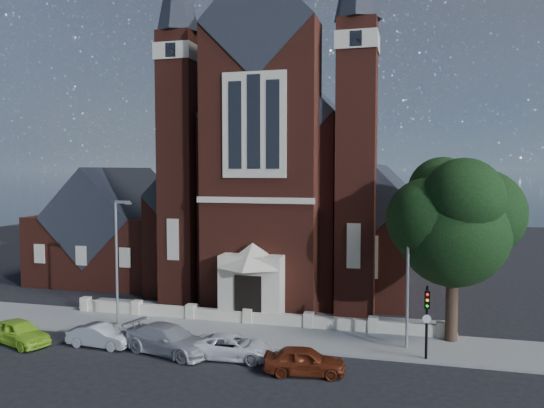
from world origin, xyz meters
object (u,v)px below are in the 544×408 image
(street_lamp_right, at_px, (409,268))
(traffic_signal, at_px, (427,313))
(street_lamp_left, at_px, (118,255))
(car_dark_red, at_px, (304,361))
(parish_hall, at_px, (120,235))
(car_white_suv, at_px, (232,347))
(car_lime_van, at_px, (20,332))
(car_silver_a, at_px, (100,336))
(car_silver_b, at_px, (169,340))
(street_tree, at_px, (456,224))
(church, at_px, (299,189))

(street_lamp_right, relative_size, traffic_signal, 2.02)
(street_lamp_left, xyz_separation_m, car_dark_red, (13.07, -4.90, -3.91))
(parish_hall, relative_size, car_white_suv, 2.69)
(parish_hall, height_order, car_lime_van, parish_hall)
(street_lamp_right, bearing_deg, car_silver_a, -167.37)
(street_lamp_left, xyz_separation_m, car_silver_b, (5.31, -3.83, -3.83))
(street_lamp_left, xyz_separation_m, traffic_signal, (18.91, -1.57, -2.02))
(street_tree, relative_size, car_silver_b, 2.02)
(church, height_order, parish_hall, church)
(car_silver_a, bearing_deg, car_lime_van, 102.49)
(car_silver_b, height_order, car_white_suv, car_silver_b)
(car_silver_b, bearing_deg, street_lamp_right, -57.63)
(street_tree, relative_size, car_lime_van, 2.54)
(street_tree, bearing_deg, street_lamp_right, -145.74)
(street_lamp_left, bearing_deg, car_silver_a, -74.33)
(church, bearing_deg, car_dark_red, -77.78)
(traffic_signal, xyz_separation_m, car_dark_red, (-5.84, -3.33, -1.90))
(parish_hall, relative_size, traffic_signal, 3.05)
(car_lime_van, bearing_deg, car_dark_red, -71.70)
(church, xyz_separation_m, street_tree, (12.60, -17.23, -1.23))
(car_dark_red, bearing_deg, church, 4.78)
(church, distance_m, parish_hall, 17.26)
(car_silver_a, xyz_separation_m, car_white_suv, (7.86, 0.11, 0.01))
(car_lime_van, bearing_deg, street_lamp_left, -19.00)
(traffic_signal, bearing_deg, parish_hall, 150.02)
(parish_hall, distance_m, car_silver_a, 20.30)
(car_silver_b, bearing_deg, street_tree, -54.40)
(car_silver_a, distance_m, car_silver_b, 4.25)
(street_tree, height_order, car_silver_a, street_tree)
(church, relative_size, car_dark_red, 8.68)
(church, distance_m, car_dark_red, 25.52)
(car_dark_red, bearing_deg, street_lamp_right, -52.60)
(street_lamp_right, bearing_deg, car_silver_b, -163.21)
(car_silver_b, bearing_deg, parish_hall, 52.52)
(parish_hall, distance_m, street_lamp_right, 29.62)
(street_lamp_left, bearing_deg, car_lime_van, -128.27)
(street_tree, distance_m, car_dark_red, 11.76)
(traffic_signal, bearing_deg, street_tree, 64.05)
(parish_hall, xyz_separation_m, street_lamp_left, (8.09, -14.00, 0.59))
(street_tree, bearing_deg, church, 126.17)
(church, relative_size, car_silver_b, 6.59)
(street_tree, height_order, street_lamp_right, street_tree)
(street_tree, bearing_deg, street_lamp_left, -175.24)
(traffic_signal, bearing_deg, car_dark_red, -150.32)
(church, xyz_separation_m, car_silver_a, (-6.84, -22.74, -7.56))
(street_tree, distance_m, street_lamp_right, 3.84)
(parish_hall, height_order, car_silver_a, parish_hall)
(car_lime_van, relative_size, car_white_suv, 0.93)
(traffic_signal, relative_size, car_white_suv, 0.88)
(car_silver_b, relative_size, car_white_suv, 1.17)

